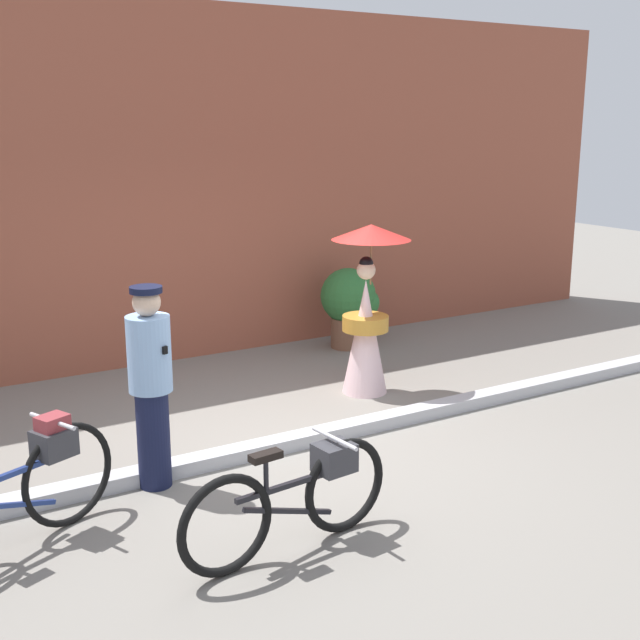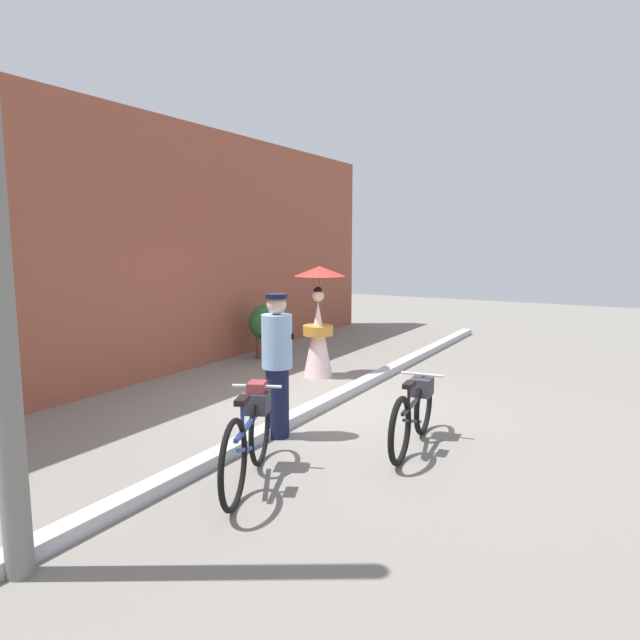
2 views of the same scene
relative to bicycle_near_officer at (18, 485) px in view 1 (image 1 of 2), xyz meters
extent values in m
plane|color=gray|center=(2.35, 0.56, -0.46)|extent=(30.00, 30.00, 0.00)
cube|color=brown|center=(2.35, 3.89, 1.63)|extent=(14.00, 0.40, 4.17)
cube|color=#B2B2B7|center=(2.35, 0.56, -0.40)|extent=(14.00, 0.20, 0.12)
torus|color=black|center=(0.37, 0.16, -0.07)|extent=(0.72, 0.35, 0.76)
cube|color=navy|center=(-0.07, -0.03, 0.10)|extent=(0.75, 0.35, 0.04)
cube|color=navy|center=(-0.07, -0.03, -0.12)|extent=(0.66, 0.30, 0.25)
cylinder|color=silver|center=(0.28, 0.12, 0.36)|extent=(0.22, 0.45, 0.03)
cube|color=#333338|center=(0.28, 0.12, 0.20)|extent=(0.33, 0.30, 0.20)
cube|color=maroon|center=(0.28, 0.12, 0.33)|extent=(0.25, 0.23, 0.14)
torus|color=black|center=(2.01, -0.94, -0.11)|extent=(0.69, 0.14, 0.69)
torus|color=black|center=(1.05, -1.05, -0.11)|extent=(0.69, 0.14, 0.69)
cube|color=black|center=(1.53, -0.99, 0.03)|extent=(0.81, 0.12, 0.04)
cube|color=black|center=(1.53, -0.99, -0.16)|extent=(0.71, 0.11, 0.26)
cylinder|color=black|center=(1.36, -1.01, 0.14)|extent=(0.03, 0.03, 0.28)
cube|color=black|center=(1.36, -1.01, 0.28)|extent=(0.23, 0.11, 0.05)
cylinder|color=silver|center=(1.92, -0.95, 0.27)|extent=(0.08, 0.48, 0.03)
cube|color=#333338|center=(1.92, -0.95, 0.12)|extent=(0.28, 0.25, 0.20)
cylinder|color=#141938|center=(1.11, 0.45, -0.06)|extent=(0.26, 0.26, 0.80)
cylinder|color=#8CB2E0|center=(1.11, 0.45, 0.64)|extent=(0.34, 0.34, 0.60)
sphere|color=#D8B293|center=(1.11, 0.45, 1.05)|extent=(0.22, 0.22, 0.22)
cylinder|color=black|center=(1.11, 0.45, 1.14)|extent=(0.25, 0.25, 0.05)
cube|color=black|center=(1.11, 0.45, 0.70)|extent=(0.18, 0.37, 0.06)
cone|color=silver|center=(3.84, 1.51, 0.16)|extent=(0.48, 0.48, 1.23)
cylinder|color=#C1842D|center=(3.84, 1.51, 0.31)|extent=(0.49, 0.49, 0.16)
sphere|color=beige|center=(3.84, 1.51, 0.87)|extent=(0.20, 0.20, 0.20)
sphere|color=black|center=(3.84, 1.51, 0.94)|extent=(0.15, 0.15, 0.15)
cylinder|color=olive|center=(3.90, 1.51, 0.99)|extent=(0.02, 0.02, 0.55)
cone|color=red|center=(3.90, 1.51, 1.26)|extent=(0.83, 0.83, 0.16)
cylinder|color=brown|center=(4.65, 3.10, -0.26)|extent=(0.44, 0.44, 0.39)
sphere|color=#2D6B33|center=(4.65, 3.10, 0.22)|extent=(0.71, 0.71, 0.71)
sphere|color=#2D6B33|center=(4.82, 2.99, 0.13)|extent=(0.39, 0.39, 0.39)
camera|label=1|loc=(-0.85, -5.37, 2.39)|focal=45.62mm
camera|label=2|loc=(-3.94, -3.02, 1.73)|focal=31.47mm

